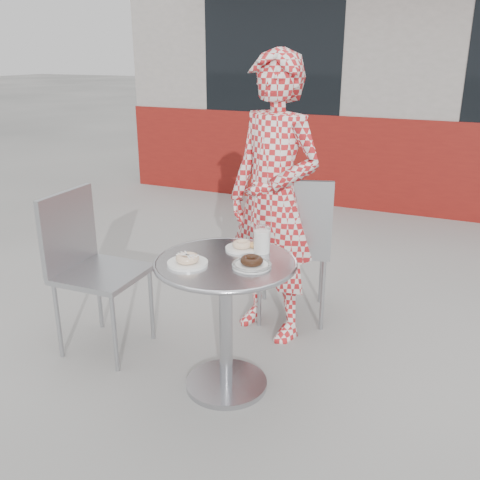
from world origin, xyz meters
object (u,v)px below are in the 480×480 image
at_px(bistro_table, 226,294).
at_px(plate_checker, 252,263).
at_px(chair_left, 103,303).
at_px(chair_far, 292,273).
at_px(plate_near, 188,260).
at_px(seated_person, 274,201).
at_px(plate_far, 243,246).
at_px(milk_cup, 262,240).

distance_m(bistro_table, plate_checker, 0.24).
xyz_separation_m(chair_left, plate_checker, (0.96, -0.07, 0.43)).
distance_m(bistro_table, chair_far, 0.94).
height_order(bistro_table, plate_near, plate_near).
bearing_deg(chair_far, chair_left, 27.38).
relative_size(bistro_table, seated_person, 0.42).
bearing_deg(chair_far, plate_far, 70.50).
xyz_separation_m(chair_left, plate_far, (0.83, 0.12, 0.44)).
height_order(chair_left, plate_near, chair_left).
relative_size(seated_person, plate_near, 8.66).
distance_m(bistro_table, plate_near, 0.26).
bearing_deg(chair_far, seated_person, 61.76).
distance_m(chair_left, plate_checker, 1.06).
relative_size(chair_left, milk_cup, 6.76).
height_order(chair_far, seated_person, seated_person).
distance_m(chair_left, plate_near, 0.82).
height_order(bistro_table, plate_checker, plate_checker).
bearing_deg(milk_cup, seated_person, 104.46).
bearing_deg(plate_near, seated_person, 80.08).
bearing_deg(plate_checker, bistro_table, 176.04).
bearing_deg(plate_checker, milk_cup, 98.28).
bearing_deg(plate_checker, chair_left, 175.73).
bearing_deg(plate_far, chair_left, -171.69).
xyz_separation_m(chair_far, plate_far, (-0.03, -0.72, 0.43)).
bearing_deg(plate_checker, seated_person, 102.73).
relative_size(bistro_table, chair_far, 0.74).
bearing_deg(plate_near, bistro_table, 37.50).
bearing_deg(plate_checker, plate_far, 124.65).
xyz_separation_m(chair_far, plate_checker, (0.10, -0.92, 0.42)).
xyz_separation_m(seated_person, plate_checker, (0.15, -0.67, -0.12)).
relative_size(bistro_table, chair_left, 0.76).
bearing_deg(chair_left, plate_far, -83.84).
relative_size(chair_far, chair_left, 1.03).
height_order(bistro_table, plate_far, plate_far).
bearing_deg(plate_far, plate_checker, -55.35).
distance_m(chair_far, plate_checker, 1.01).
xyz_separation_m(chair_far, chair_left, (-0.86, -0.84, -0.01)).
distance_m(bistro_table, milk_cup, 0.32).
height_order(chair_far, plate_checker, chair_far).
bearing_deg(milk_cup, plate_far, 179.30).
xyz_separation_m(bistro_table, plate_checker, (0.14, -0.01, 0.19)).
bearing_deg(chair_left, bistro_table, -96.47).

